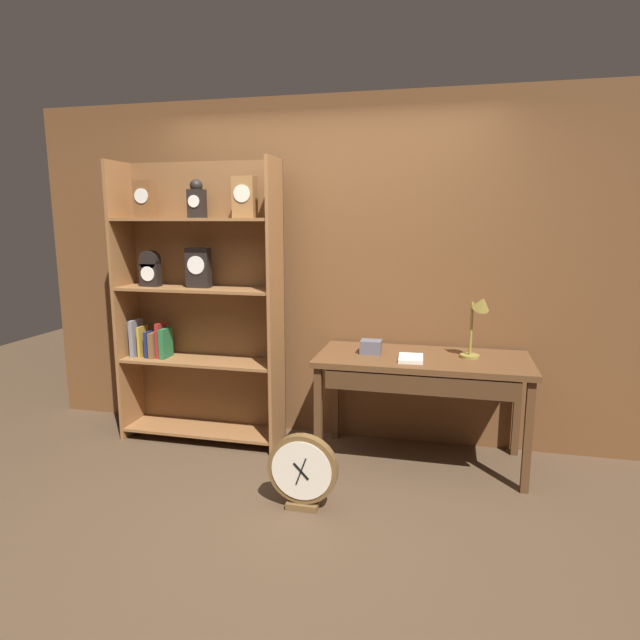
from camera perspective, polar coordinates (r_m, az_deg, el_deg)
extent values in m
plane|color=#4C3826|center=(3.31, -4.96, -20.47)|extent=(10.00, 10.00, 0.00)
cube|color=brown|center=(4.20, 0.76, 5.06)|extent=(4.80, 0.05, 2.60)
cube|color=brown|center=(4.46, -19.75, 1.70)|extent=(0.02, 0.34, 2.12)
cube|color=brown|center=(3.93, -4.65, 1.17)|extent=(0.03, 0.34, 2.12)
cube|color=brown|center=(4.31, -11.72, 1.80)|extent=(1.25, 0.01, 2.12)
cube|color=brown|center=(4.42, -12.16, -11.15)|extent=(1.20, 0.33, 0.02)
cube|color=brown|center=(4.25, -12.44, -4.21)|extent=(1.20, 0.33, 0.02)
cube|color=brown|center=(4.15, -12.75, 3.20)|extent=(1.20, 0.33, 0.02)
cube|color=brown|center=(4.11, -13.04, 10.26)|extent=(1.20, 0.33, 0.02)
cube|color=brown|center=(4.28, -17.95, 12.00)|extent=(0.14, 0.09, 0.27)
cylinder|color=silver|center=(4.24, -18.31, 12.29)|extent=(0.11, 0.01, 0.11)
cube|color=black|center=(4.30, -17.38, 4.53)|extent=(0.14, 0.08, 0.17)
cylinder|color=black|center=(4.29, -17.46, 6.05)|extent=(0.14, 0.08, 0.14)
cylinder|color=white|center=(4.26, -17.69, 4.65)|extent=(0.11, 0.01, 0.11)
cube|color=black|center=(4.13, -12.81, 11.84)|extent=(0.11, 0.10, 0.20)
sphere|color=black|center=(4.13, -12.89, 13.60)|extent=(0.09, 0.09, 0.09)
cylinder|color=silver|center=(4.08, -13.15, 12.07)|extent=(0.09, 0.01, 0.09)
cube|color=black|center=(4.13, -12.66, 5.38)|extent=(0.18, 0.08, 0.29)
cylinder|color=white|center=(4.09, -12.94, 5.64)|extent=(0.13, 0.01, 0.13)
cube|color=olive|center=(3.94, -7.93, 12.67)|extent=(0.16, 0.10, 0.29)
cylinder|color=silver|center=(3.89, -8.23, 13.03)|extent=(0.12, 0.01, 0.12)
cube|color=slate|center=(4.47, -18.73, -1.76)|extent=(0.03, 0.16, 0.29)
cube|color=#B78C2D|center=(4.44, -18.13, -2.13)|extent=(0.02, 0.14, 0.24)
cube|color=#19234C|center=(4.42, -17.43, -2.39)|extent=(0.03, 0.14, 0.20)
cube|color=brown|center=(4.39, -16.93, -2.48)|extent=(0.04, 0.15, 0.20)
cube|color=maroon|center=(4.37, -16.34, -2.02)|extent=(0.03, 0.14, 0.27)
cube|color=#236638|center=(4.34, -15.91, -2.33)|extent=(0.04, 0.15, 0.23)
cube|color=brown|center=(3.80, 10.75, -4.07)|extent=(1.44, 0.68, 0.04)
cube|color=#50321B|center=(3.74, -0.19, -10.38)|extent=(0.05, 0.05, 0.73)
cube|color=#50321B|center=(3.68, 21.01, -11.44)|extent=(0.05, 0.05, 0.73)
cube|color=#50321B|center=(4.26, 1.64, -7.69)|extent=(0.05, 0.05, 0.73)
cube|color=#50321B|center=(4.22, 20.01, -8.56)|extent=(0.05, 0.05, 0.73)
cube|color=#472C18|center=(3.52, 10.44, -6.77)|extent=(1.23, 0.03, 0.12)
cylinder|color=olive|center=(3.84, 15.46, -3.67)|extent=(0.13, 0.13, 0.02)
cylinder|color=olive|center=(3.80, 15.60, -0.87)|extent=(0.02, 0.02, 0.36)
cone|color=olive|center=(3.72, 16.69, 1.68)|extent=(0.15, 0.17, 0.13)
cube|color=#595960|center=(3.82, 5.38, -2.82)|extent=(0.14, 0.12, 0.09)
cube|color=silver|center=(3.68, 9.53, -4.00)|extent=(0.17, 0.23, 0.02)
cube|color=brown|center=(3.43, -1.80, -18.83)|extent=(0.19, 0.11, 0.04)
cylinder|color=brown|center=(3.32, -1.83, -15.34)|extent=(0.42, 0.06, 0.42)
cylinder|color=silver|center=(3.29, -1.99, -15.59)|extent=(0.36, 0.01, 0.36)
cube|color=black|center=(3.29, -2.01, -15.62)|extent=(0.10, 0.01, 0.10)
cube|color=black|center=(3.29, -2.01, -15.62)|extent=(0.07, 0.01, 0.17)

